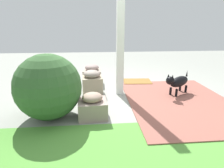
# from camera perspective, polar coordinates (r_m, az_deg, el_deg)

# --- Properties ---
(ground_plane) EXTENTS (12.00, 12.00, 0.00)m
(ground_plane) POSITION_cam_1_polar(r_m,az_deg,el_deg) (3.61, 5.94, -3.78)
(ground_plane) COLOR gray
(brick_path) EXTENTS (1.80, 2.40, 0.02)m
(brick_path) POSITION_cam_1_polar(r_m,az_deg,el_deg) (3.57, 19.71, -4.92)
(brick_path) COLOR #915448
(brick_path) RESTS_ON ground
(porch_pillar) EXTENTS (0.14, 0.14, 2.25)m
(porch_pillar) POSITION_cam_1_polar(r_m,az_deg,el_deg) (3.54, 2.52, 14.54)
(porch_pillar) COLOR white
(porch_pillar) RESTS_ON ground
(stone_planter_nearest) EXTENTS (0.41, 0.41, 0.46)m
(stone_planter_nearest) POSITION_cam_1_polar(r_m,az_deg,el_deg) (4.31, -6.02, 2.73)
(stone_planter_nearest) COLOR #A18E7F
(stone_planter_nearest) RESTS_ON ground
(stone_planter_near) EXTENTS (0.41, 0.41, 0.47)m
(stone_planter_near) POSITION_cam_1_polar(r_m,az_deg,el_deg) (3.73, -6.02, 0.52)
(stone_planter_near) COLOR tan
(stone_planter_near) RESTS_ON ground
(stone_planter_far) EXTENTS (0.43, 0.40, 0.38)m
(stone_planter_far) POSITION_cam_1_polar(r_m,az_deg,el_deg) (2.78, -5.91, -6.75)
(stone_planter_far) COLOR gray
(stone_planter_far) RESTS_ON ground
(round_shrub) EXTENTS (0.94, 0.94, 0.94)m
(round_shrub) POSITION_cam_1_polar(r_m,az_deg,el_deg) (2.81, -18.76, -0.83)
(round_shrub) COLOR #32592D
(round_shrub) RESTS_ON ground
(terracotta_pot_spiky) EXTENTS (0.26, 0.26, 0.57)m
(terracotta_pot_spiky) POSITION_cam_1_polar(r_m,az_deg,el_deg) (4.57, -19.82, 3.42)
(terracotta_pot_spiky) COLOR #C27949
(terracotta_pot_spiky) RESTS_ON ground
(dog) EXTENTS (0.61, 0.49, 0.46)m
(dog) POSITION_cam_1_polar(r_m,az_deg,el_deg) (3.80, 19.37, 0.63)
(dog) COLOR black
(dog) RESTS_ON ground
(doormat) EXTENTS (0.67, 0.48, 0.03)m
(doormat) POSITION_cam_1_polar(r_m,az_deg,el_deg) (4.51, 7.65, 0.74)
(doormat) COLOR olive
(doormat) RESTS_ON ground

